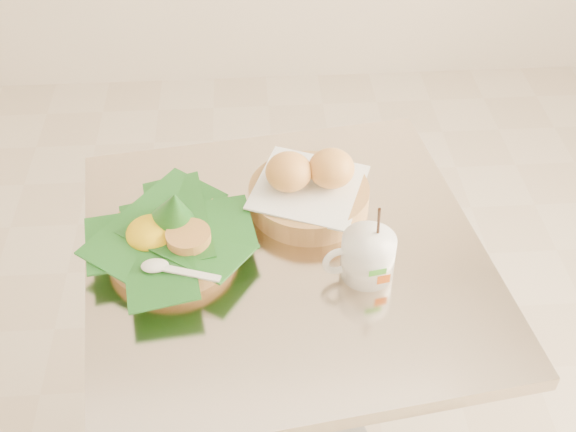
{
  "coord_description": "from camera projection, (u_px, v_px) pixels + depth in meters",
  "views": [
    {
      "loc": [
        0.14,
        -0.93,
        1.66
      ],
      "look_at": [
        0.2,
        -0.0,
        0.82
      ],
      "focal_mm": 45.0,
      "sensor_mm": 36.0,
      "label": 1
    }
  ],
  "objects": [
    {
      "name": "rice_basket",
      "position": [
        170.0,
        234.0,
        1.26
      ],
      "size": [
        0.29,
        0.29,
        0.15
      ],
      "rotation": [
        0.0,
        0.0,
        -0.01
      ],
      "color": "tan",
      "rests_on": "cafe_table"
    },
    {
      "name": "cafe_table",
      "position": [
        286.0,
        330.0,
        1.43
      ],
      "size": [
        0.79,
        0.79,
        0.75
      ],
      "rotation": [
        0.0,
        0.0,
        0.14
      ],
      "color": "gray",
      "rests_on": "floor"
    },
    {
      "name": "bread_basket",
      "position": [
        309.0,
        189.0,
        1.35
      ],
      "size": [
        0.25,
        0.25,
        0.12
      ],
      "rotation": [
        0.0,
        0.0,
        0.43
      ],
      "color": "tan",
      "rests_on": "cafe_table"
    },
    {
      "name": "coffee_mug",
      "position": [
        366.0,
        256.0,
        1.22
      ],
      "size": [
        0.13,
        0.1,
        0.16
      ],
      "rotation": [
        0.0,
        0.0,
        0.19
      ],
      "color": "white",
      "rests_on": "cafe_table"
    }
  ]
}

